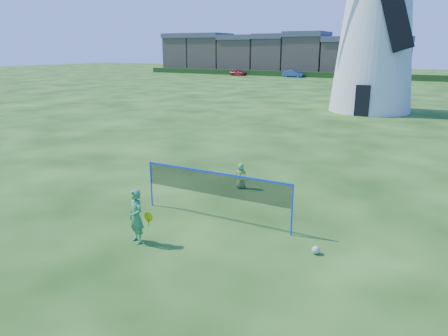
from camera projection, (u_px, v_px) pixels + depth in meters
ground at (211, 216)px, 13.52m from camera, size 220.00×220.00×0.00m
windmill at (377, 25)px, 34.00m from camera, size 16.06×6.65×20.87m
badminton_net at (215, 185)px, 12.95m from camera, size 5.05×0.05×1.55m
player_girl at (136, 217)px, 11.47m from camera, size 0.75×0.55×1.53m
player_boy at (241, 176)px, 16.05m from camera, size 0.63×0.45×0.98m
play_ball at (316, 250)px, 10.98m from camera, size 0.22×0.22×0.22m
terraced_houses at (273, 54)px, 85.75m from camera, size 51.04×8.40×8.29m
hedge at (286, 74)px, 79.24m from camera, size 62.00×0.80×1.00m
car_left at (238, 73)px, 81.42m from camera, size 3.65×1.79×1.20m
car_right at (293, 74)px, 77.48m from camera, size 3.92×1.43×1.28m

